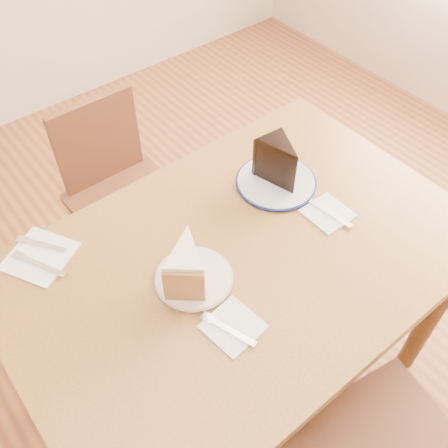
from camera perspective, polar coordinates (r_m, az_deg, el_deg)
ground at (r=1.92m, az=1.51°, el=-17.30°), size 4.00×4.00×0.00m
table at (r=1.36m, az=2.06°, el=-5.99°), size 1.20×0.80×0.75m
chair_far at (r=1.91m, az=-11.56°, el=3.50°), size 0.38×0.38×0.77m
plate_cream at (r=1.23m, az=-3.45°, el=-6.20°), size 0.18×0.18×0.01m
plate_navy at (r=1.45m, az=5.96°, el=4.79°), size 0.22×0.22×0.01m
carrot_cake at (r=1.19m, az=-4.26°, el=-4.39°), size 0.15×0.16×0.10m
chocolate_cake at (r=1.41m, az=6.55°, el=6.68°), size 0.10×0.13×0.12m
napkin_cream at (r=1.16m, az=1.03°, el=-11.61°), size 0.13×0.13×0.00m
napkin_navy at (r=1.39m, az=11.78°, el=1.22°), size 0.12×0.12×0.00m
napkin_spare at (r=1.35m, az=-20.30°, el=-3.46°), size 0.21×0.21×0.00m
fork_cream at (r=1.15m, az=0.56°, el=-12.00°), size 0.06×0.14×0.00m
knife_navy at (r=1.39m, az=11.55°, el=1.52°), size 0.04×0.17×0.00m
fork_spare at (r=1.37m, az=-20.10°, el=-2.23°), size 0.09×0.12×0.00m
knife_spare at (r=1.33m, az=-20.37°, el=-4.35°), size 0.08×0.15×0.00m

